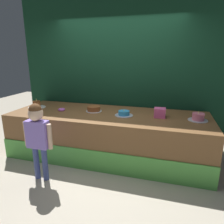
% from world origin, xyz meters
% --- Properties ---
extents(ground_plane, '(12.00, 12.00, 0.00)m').
position_xyz_m(ground_plane, '(0.00, 0.00, 0.00)').
color(ground_plane, '#BCB29E').
extents(stage_platform, '(3.49, 1.24, 0.79)m').
position_xyz_m(stage_platform, '(0.00, 0.61, 0.40)').
color(stage_platform, brown).
rests_on(stage_platform, ground_plane).
extents(curtain_backdrop, '(4.16, 0.08, 3.05)m').
position_xyz_m(curtain_backdrop, '(0.00, 1.32, 1.52)').
color(curtain_backdrop, '#113823').
rests_on(curtain_backdrop, ground_plane).
extents(child_figure, '(0.45, 0.21, 1.16)m').
position_xyz_m(child_figure, '(-0.72, -0.42, 0.75)').
color(child_figure, '#3F4C8C').
rests_on(child_figure, ground_plane).
extents(pink_box, '(0.19, 0.17, 0.16)m').
position_xyz_m(pink_box, '(0.89, 0.63, 0.87)').
color(pink_box, '#EB5C9F').
rests_on(pink_box, stage_platform).
extents(donut, '(0.13, 0.13, 0.04)m').
position_xyz_m(donut, '(-0.89, 0.55, 0.81)').
color(donut, '#CC66D8').
rests_on(donut, stage_platform).
extents(cake_far_left, '(0.33, 0.33, 0.19)m').
position_xyz_m(cake_far_left, '(-1.48, 0.64, 0.84)').
color(cake_far_left, white).
rests_on(cake_far_left, stage_platform).
extents(cake_center_left, '(0.29, 0.29, 0.09)m').
position_xyz_m(cake_center_left, '(-0.30, 0.68, 0.84)').
color(cake_center_left, silver).
rests_on(cake_center_left, stage_platform).
extents(cake_center_right, '(0.31, 0.31, 0.12)m').
position_xyz_m(cake_center_right, '(0.30, 0.56, 0.83)').
color(cake_center_right, silver).
rests_on(cake_center_right, stage_platform).
extents(cake_far_right, '(0.30, 0.30, 0.16)m').
position_xyz_m(cake_far_right, '(1.48, 0.62, 0.85)').
color(cake_far_right, silver).
rests_on(cake_far_right, stage_platform).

